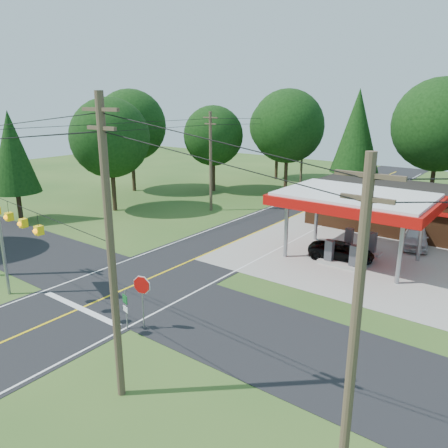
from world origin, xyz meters
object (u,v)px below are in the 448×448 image
Objects in this scene: sedan_car at (416,237)px; octagonal_stop_sign at (142,289)px; suv_car at (341,251)px; gas_canopy at (355,202)px.

octagonal_stop_sign is (-7.50, -21.67, 1.44)m from sedan_car.
sedan_car reaches higher than suv_car.
gas_canopy is 3.71m from suv_car.
suv_car is 16.00m from octagonal_stop_sign.
suv_car is 1.01× the size of sedan_car.
octagonal_stop_sign is at bearing -122.54° from sedan_car.
octagonal_stop_sign is (-4.50, -16.01, -2.05)m from gas_canopy.
gas_canopy is 16.76m from octagonal_stop_sign.
sedan_car is 1.56× the size of octagonal_stop_sign.
gas_canopy reaches higher than octagonal_stop_sign.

